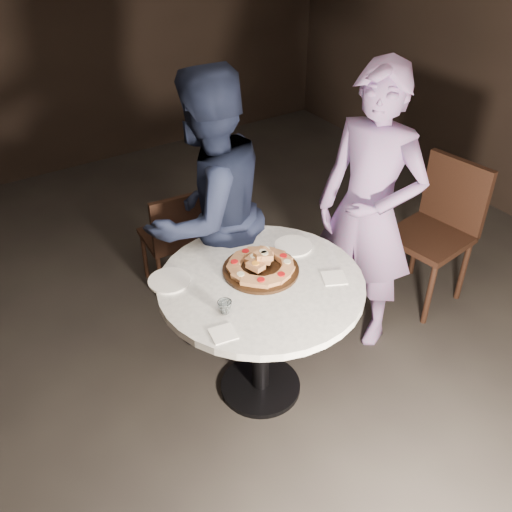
# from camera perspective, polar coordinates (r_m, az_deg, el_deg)

# --- Properties ---
(floor) EXTENTS (7.00, 7.00, 0.00)m
(floor) POSITION_cam_1_polar(r_m,az_deg,el_deg) (3.60, -0.12, -12.38)
(floor) COLOR black
(floor) RESTS_ON ground
(table) EXTENTS (1.43, 1.43, 0.82)m
(table) POSITION_cam_1_polar(r_m,az_deg,el_deg) (3.09, 0.50, -4.73)
(table) COLOR black
(table) RESTS_ON ground
(serving_board) EXTENTS (0.46, 0.46, 0.02)m
(serving_board) POSITION_cam_1_polar(r_m,az_deg,el_deg) (3.06, 0.48, -1.39)
(serving_board) COLOR black
(serving_board) RESTS_ON table
(focaccia_pile) EXTENTS (0.37, 0.37, 0.10)m
(focaccia_pile) POSITION_cam_1_polar(r_m,az_deg,el_deg) (3.04, 0.48, -0.81)
(focaccia_pile) COLOR #A66B40
(focaccia_pile) RESTS_ON serving_board
(plate_left) EXTENTS (0.25, 0.25, 0.01)m
(plate_left) POSITION_cam_1_polar(r_m,az_deg,el_deg) (3.02, -8.66, -2.45)
(plate_left) COLOR white
(plate_left) RESTS_ON table
(plate_right) EXTENTS (0.26, 0.26, 0.01)m
(plate_right) POSITION_cam_1_polar(r_m,az_deg,el_deg) (3.26, 3.74, 1.01)
(plate_right) COLOR white
(plate_right) RESTS_ON table
(water_glass) EXTENTS (0.08, 0.08, 0.07)m
(water_glass) POSITION_cam_1_polar(r_m,az_deg,el_deg) (2.79, -3.14, -5.11)
(water_glass) COLOR silver
(water_glass) RESTS_ON table
(napkin_near) EXTENTS (0.13, 0.13, 0.01)m
(napkin_near) POSITION_cam_1_polar(r_m,az_deg,el_deg) (2.69, -3.31, -7.76)
(napkin_near) COLOR white
(napkin_near) RESTS_ON table
(napkin_far) EXTENTS (0.16, 0.16, 0.01)m
(napkin_far) POSITION_cam_1_polar(r_m,az_deg,el_deg) (3.04, 7.81, -2.18)
(napkin_far) COLOR white
(napkin_far) RESTS_ON table
(chair_far) EXTENTS (0.42, 0.43, 0.83)m
(chair_far) POSITION_cam_1_polar(r_m,az_deg,el_deg) (4.03, -8.13, 2.13)
(chair_far) COLOR black
(chair_far) RESTS_ON ground
(chair_right) EXTENTS (0.56, 0.54, 1.02)m
(chair_right) POSITION_cam_1_polar(r_m,az_deg,el_deg) (4.11, 17.88, 3.17)
(chair_right) COLOR black
(chair_right) RESTS_ON ground
(diner_navy) EXTENTS (1.01, 0.87, 1.79)m
(diner_navy) POSITION_cam_1_polar(r_m,az_deg,el_deg) (3.42, -4.83, 4.11)
(diner_navy) COLOR black
(diner_navy) RESTS_ON ground
(diner_teal) EXTENTS (0.64, 0.77, 1.81)m
(diner_teal) POSITION_cam_1_polar(r_m,az_deg,el_deg) (3.48, 11.21, 4.26)
(diner_teal) COLOR slate
(diner_teal) RESTS_ON ground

